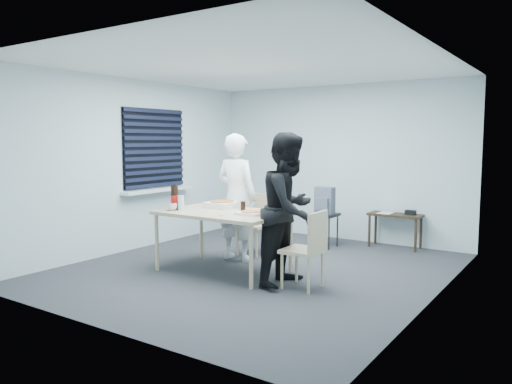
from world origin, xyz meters
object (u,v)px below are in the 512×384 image
Objects in this scene: person_white at (237,197)px; backpack at (324,201)px; chair_right at (309,244)px; mug_b at (241,205)px; stool at (324,220)px; side_table at (395,219)px; person_black at (289,209)px; chair_far at (257,219)px; mug_a at (172,207)px; dining_table at (223,216)px; soda_bottle at (175,198)px.

backpack is (0.67, 1.41, -0.15)m from person_white.
mug_b is at bearing 161.98° from chair_right.
stool is at bearing 76.94° from mug_b.
chair_right reaches higher than side_table.
person_black is 2.69m from side_table.
person_white and person_black have the same top height.
person_white is at bearing 133.83° from mug_b.
mug_b is (-0.94, 0.35, -0.06)m from person_black.
person_black is (1.19, -1.11, 0.37)m from chair_far.
mug_a is at bearing -135.34° from mug_b.
soda_bottle reaches higher than dining_table.
dining_table is 2.96m from side_table.
side_table is 1.50× the size of stool.
backpack is (-0.84, 2.09, 0.23)m from chair_right.
soda_bottle is at bearing 112.43° from mug_a.
chair_far is at bearing 72.28° from soda_bottle.
mug_a reaches higher than stool.
mug_b is (-1.33, -2.28, 0.37)m from side_table.
dining_table is 1.30m from chair_right.
soda_bottle is (-1.06, -2.24, 0.19)m from backpack.
person_black is (-0.30, 0.06, 0.37)m from chair_right.
soda_bottle is (-1.61, -0.20, 0.04)m from person_black.
chair_right is 8.90× the size of mug_b.
chair_right is at bearing -68.27° from stool.
backpack is 2.49m from soda_bottle.
person_white is at bearing -128.85° from side_table.
soda_bottle is (-1.90, -0.14, 0.42)m from chair_right.
mug_a is at bearing -153.29° from dining_table.
mug_b is (-0.40, -1.69, 0.08)m from backpack.
dining_table is 0.90× the size of person_black.
stool is at bearing -148.67° from side_table.
mug_b is at bearing 44.66° from mug_a.
person_white is 0.98m from mug_a.
soda_bottle is at bearing -160.89° from dining_table.
dining_table is at bearing -88.96° from backpack.
soda_bottle reaches higher than mug_a.
soda_bottle is at bearing -175.65° from chair_right.
person_black is at bearing 169.40° from chair_right.
stool is 5.38× the size of mug_b.
mug_a reaches higher than dining_table.
chair_far is 1.43m from soda_bottle.
side_table is (0.39, 2.62, -0.43)m from person_black.
backpack is 1.31× the size of soda_bottle.
soda_bottle is at bearing -115.30° from stool.
dining_table is at bearing 88.98° from person_black.
side_table is 1.95× the size of backpack.
side_table is at bearing 62.17° from dining_table.
dining_table is 3.86× the size of backpack.
person_white is 0.40m from mug_b.
side_table is 6.57× the size of mug_a.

